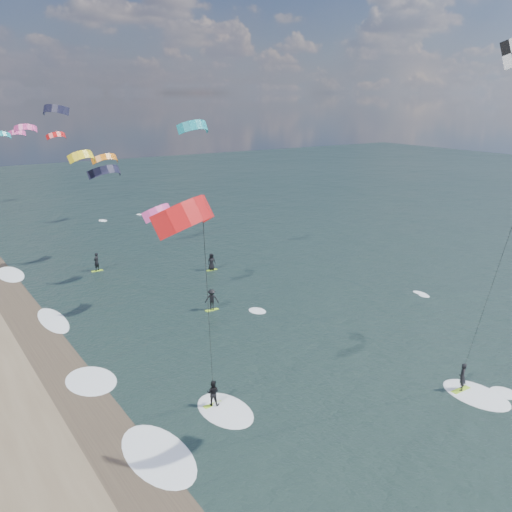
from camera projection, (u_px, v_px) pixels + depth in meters
ground at (406, 446)px, 28.03m from camera, size 260.00×260.00×0.00m
wet_sand_strip at (101, 425)px, 29.76m from camera, size 3.00×240.00×0.00m
kitesurfer_near_b at (210, 292)px, 24.83m from camera, size 6.85×8.82×13.58m
far_kitesurfers at (186, 279)px, 50.33m from camera, size 10.60×16.20×1.82m
bg_kite_field at (73, 143)px, 68.17m from camera, size 12.67×66.21×8.10m
shoreline_surf at (95, 382)px, 34.22m from camera, size 2.40×79.40×0.11m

